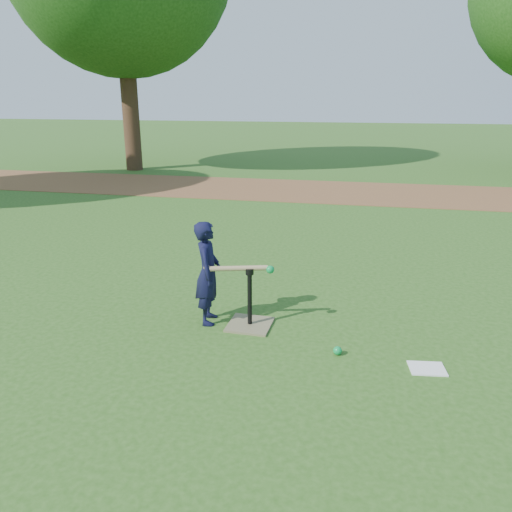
# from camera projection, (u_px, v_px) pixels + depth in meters

# --- Properties ---
(ground) EXTENTS (80.00, 80.00, 0.00)m
(ground) POSITION_uv_depth(u_px,v_px,m) (251.00, 321.00, 5.18)
(ground) COLOR #285116
(ground) RESTS_ON ground
(dirt_strip) EXTENTS (24.00, 3.00, 0.01)m
(dirt_strip) POSITION_uv_depth(u_px,v_px,m) (318.00, 191.00, 12.16)
(dirt_strip) COLOR brown
(dirt_strip) RESTS_ON ground
(child) EXTENTS (0.32, 0.43, 1.06)m
(child) POSITION_uv_depth(u_px,v_px,m) (208.00, 273.00, 5.02)
(child) COLOR black
(child) RESTS_ON ground
(wiffle_ball_ground) EXTENTS (0.08, 0.08, 0.08)m
(wiffle_ball_ground) POSITION_uv_depth(u_px,v_px,m) (338.00, 351.00, 4.50)
(wiffle_ball_ground) COLOR #0D9140
(wiffle_ball_ground) RESTS_ON ground
(clipboard) EXTENTS (0.33, 0.27, 0.01)m
(clipboard) POSITION_uv_depth(u_px,v_px,m) (427.00, 368.00, 4.27)
(clipboard) COLOR white
(clipboard) RESTS_ON ground
(batting_tee) EXTENTS (0.45, 0.45, 0.61)m
(batting_tee) POSITION_uv_depth(u_px,v_px,m) (250.00, 316.00, 5.04)
(batting_tee) COLOR olive
(batting_tee) RESTS_ON ground
(swing_action) EXTENTS (0.70, 0.21, 0.08)m
(swing_action) POSITION_uv_depth(u_px,v_px,m) (241.00, 269.00, 4.89)
(swing_action) COLOR tan
(swing_action) RESTS_ON ground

